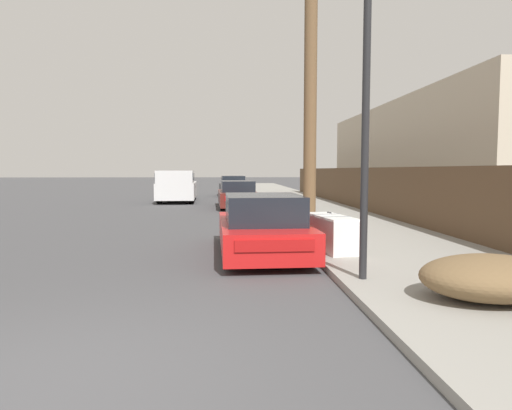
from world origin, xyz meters
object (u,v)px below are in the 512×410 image
(car_parked_far, at_px, (233,187))
(utility_pole, at_px, (310,91))
(discarded_fridge, at_px, (331,233))
(car_parked_mid, at_px, (237,195))
(pedestrian, at_px, (310,189))
(street_lamp, at_px, (366,96))
(pickup_truck, at_px, (177,186))
(parked_sports_car_red, at_px, (262,227))
(brush_pile, at_px, (490,277))

(car_parked_far, xyz_separation_m, utility_pole, (2.14, -18.15, 3.55))
(discarded_fridge, height_order, utility_pole, utility_pole)
(discarded_fridge, xyz_separation_m, car_parked_mid, (-1.76, 12.49, 0.13))
(discarded_fridge, xyz_separation_m, pedestrian, (1.47, 10.55, 0.51))
(discarded_fridge, distance_m, street_lamp, 3.62)
(discarded_fridge, relative_size, car_parked_far, 0.46)
(street_lamp, bearing_deg, car_parked_mid, 96.25)
(car_parked_far, bearing_deg, pickup_truck, -122.56)
(discarded_fridge, xyz_separation_m, utility_pole, (0.28, 4.20, 3.73))
(street_lamp, height_order, pedestrian, street_lamp)
(parked_sports_car_red, distance_m, pickup_truck, 16.94)
(car_parked_mid, relative_size, pedestrian, 2.74)
(utility_pole, distance_m, pedestrian, 7.22)
(car_parked_mid, bearing_deg, street_lamp, -85.97)
(parked_sports_car_red, xyz_separation_m, car_parked_far, (-0.38, 22.24, 0.07))
(parked_sports_car_red, height_order, car_parked_mid, parked_sports_car_red)
(discarded_fridge, relative_size, parked_sports_car_red, 0.43)
(car_parked_mid, distance_m, pickup_truck, 5.36)
(parked_sports_car_red, height_order, pickup_truck, pickup_truck)
(pickup_truck, distance_m, pedestrian, 8.98)
(pickup_truck, xyz_separation_m, street_lamp, (5.01, -19.31, 2.05))
(discarded_fridge, height_order, parked_sports_car_red, parked_sports_car_red)
(utility_pole, xyz_separation_m, street_lamp, (-0.38, -6.85, -1.26))
(utility_pole, bearing_deg, car_parked_mid, 103.81)
(parked_sports_car_red, xyz_separation_m, street_lamp, (1.38, -2.76, 2.36))
(pickup_truck, xyz_separation_m, pedestrian, (6.58, -6.11, 0.09))
(parked_sports_car_red, height_order, car_parked_far, car_parked_far)
(street_lamp, xyz_separation_m, pedestrian, (1.57, 13.20, -1.96))
(pedestrian, bearing_deg, brush_pile, -90.98)
(car_parked_far, distance_m, pedestrian, 12.27)
(car_parked_far, relative_size, brush_pile, 2.27)
(pickup_truck, relative_size, brush_pile, 3.18)
(car_parked_mid, xyz_separation_m, pickup_truck, (-3.35, 4.17, 0.29))
(car_parked_mid, distance_m, brush_pile, 16.66)
(car_parked_far, bearing_deg, discarded_fridge, -88.09)
(car_parked_mid, height_order, pickup_truck, pickup_truck)
(car_parked_mid, xyz_separation_m, car_parked_far, (-0.11, 9.86, 0.05))
(car_parked_far, height_order, pickup_truck, pickup_truck)
(parked_sports_car_red, distance_m, pedestrian, 10.85)
(parked_sports_car_red, bearing_deg, discarded_fridge, -6.04)
(parked_sports_car_red, relative_size, car_parked_mid, 0.94)
(parked_sports_car_red, distance_m, car_parked_mid, 12.38)
(discarded_fridge, height_order, car_parked_mid, car_parked_mid)
(utility_pole, bearing_deg, brush_pile, -83.37)
(street_lamp, bearing_deg, car_parked_far, 94.04)
(car_parked_mid, xyz_separation_m, street_lamp, (1.66, -15.14, 2.33))
(car_parked_far, bearing_deg, car_parked_mid, -92.25)
(discarded_fridge, xyz_separation_m, parked_sports_car_red, (-1.48, 0.11, 0.11))
(car_parked_far, bearing_deg, pedestrian, -77.09)
(parked_sports_car_red, xyz_separation_m, utility_pole, (1.76, 4.08, 3.62))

